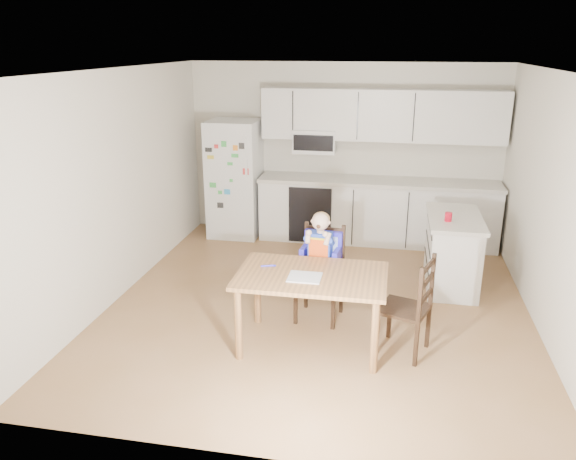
# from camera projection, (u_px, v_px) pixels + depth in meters

# --- Properties ---
(room) EXTENTS (4.52, 5.01, 2.51)m
(room) POSITION_uv_depth(u_px,v_px,m) (326.00, 184.00, 6.28)
(room) COLOR brown
(room) RESTS_ON ground
(refrigerator) EXTENTS (0.72, 0.70, 1.70)m
(refrigerator) POSITION_uv_depth(u_px,v_px,m) (235.00, 179.00, 8.24)
(refrigerator) COLOR silver
(refrigerator) RESTS_ON ground
(kitchen_run) EXTENTS (3.37, 0.62, 2.15)m
(kitchen_run) POSITION_uv_depth(u_px,v_px,m) (376.00, 182.00, 7.95)
(kitchen_run) COLOR silver
(kitchen_run) RESTS_ON ground
(kitchen_island) EXTENTS (0.60, 1.15, 0.85)m
(kitchen_island) POSITION_uv_depth(u_px,v_px,m) (452.00, 251.00, 6.58)
(kitchen_island) COLOR silver
(kitchen_island) RESTS_ON ground
(red_cup) EXTENTS (0.08, 0.08, 0.10)m
(red_cup) POSITION_uv_depth(u_px,v_px,m) (448.00, 217.00, 6.26)
(red_cup) COLOR #B60B1F
(red_cup) RESTS_ON kitchen_island
(dining_table) EXTENTS (1.37, 0.88, 0.74)m
(dining_table) POSITION_uv_depth(u_px,v_px,m) (312.00, 284.00, 5.18)
(dining_table) COLOR brown
(dining_table) RESTS_ON ground
(napkin) EXTENTS (0.30, 0.26, 0.01)m
(napkin) POSITION_uv_depth(u_px,v_px,m) (305.00, 277.00, 5.06)
(napkin) COLOR #B4B4B9
(napkin) RESTS_ON dining_table
(toddler_spoon) EXTENTS (0.12, 0.06, 0.02)m
(toddler_spoon) POSITION_uv_depth(u_px,v_px,m) (267.00, 266.00, 5.31)
(toddler_spoon) COLOR #2F28C1
(toddler_spoon) RESTS_ON dining_table
(chair_booster) EXTENTS (0.48, 0.48, 1.15)m
(chair_booster) POSITION_uv_depth(u_px,v_px,m) (321.00, 254.00, 5.73)
(chair_booster) COLOR black
(chair_booster) RESTS_ON ground
(chair_side) EXTENTS (0.53, 0.53, 0.95)m
(chair_side) POSITION_uv_depth(u_px,v_px,m) (415.00, 301.00, 5.06)
(chair_side) COLOR black
(chair_side) RESTS_ON ground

